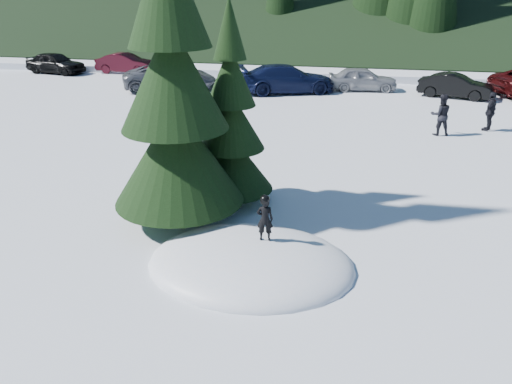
% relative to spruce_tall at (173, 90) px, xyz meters
% --- Properties ---
extents(ground, '(200.00, 200.00, 0.00)m').
position_rel_spruce_tall_xyz_m(ground, '(2.20, -1.80, -3.32)').
color(ground, white).
rests_on(ground, ground).
extents(snow_mound, '(4.48, 3.52, 0.96)m').
position_rel_spruce_tall_xyz_m(snow_mound, '(2.20, -1.80, -3.32)').
color(snow_mound, white).
rests_on(snow_mound, ground).
extents(spruce_tall, '(3.20, 3.20, 8.60)m').
position_rel_spruce_tall_xyz_m(spruce_tall, '(0.00, 0.00, 0.00)').
color(spruce_tall, '#311D10').
rests_on(spruce_tall, ground).
extents(spruce_short, '(2.20, 2.20, 5.37)m').
position_rel_spruce_tall_xyz_m(spruce_short, '(1.00, 1.40, -1.22)').
color(spruce_short, '#311D10').
rests_on(spruce_short, ground).
extents(child_skier, '(0.38, 0.28, 0.97)m').
position_rel_spruce_tall_xyz_m(child_skier, '(2.44, -1.48, -2.35)').
color(child_skier, black).
rests_on(child_skier, snow_mound).
extents(adult_0, '(0.87, 0.73, 1.62)m').
position_rel_spruce_tall_xyz_m(adult_0, '(7.42, 9.39, -2.51)').
color(adult_0, black).
rests_on(adult_0, ground).
extents(adult_1, '(0.82, 0.99, 1.58)m').
position_rel_spruce_tall_xyz_m(adult_1, '(9.48, 10.47, -2.53)').
color(adult_1, black).
rests_on(adult_1, ground).
extents(car_0, '(4.28, 2.36, 1.38)m').
position_rel_spruce_tall_xyz_m(car_0, '(-15.61, 19.46, -2.63)').
color(car_0, black).
rests_on(car_0, ground).
extents(car_1, '(3.91, 1.39, 1.28)m').
position_rel_spruce_tall_xyz_m(car_1, '(-11.09, 20.53, -2.68)').
color(car_1, black).
rests_on(car_1, ground).
extents(car_2, '(5.61, 3.86, 1.42)m').
position_rel_spruce_tall_xyz_m(car_2, '(-6.18, 15.74, -2.61)').
color(car_2, '#55575E').
rests_on(car_2, ground).
extents(car_3, '(5.60, 3.78, 1.51)m').
position_rel_spruce_tall_xyz_m(car_3, '(0.31, 16.32, -2.57)').
color(car_3, black).
rests_on(car_3, ground).
extents(car_4, '(3.95, 1.96, 1.29)m').
position_rel_spruce_tall_xyz_m(car_4, '(4.35, 17.78, -2.67)').
color(car_4, gray).
rests_on(car_4, ground).
extents(car_5, '(3.93, 2.29, 1.23)m').
position_rel_spruce_tall_xyz_m(car_5, '(9.14, 16.87, -2.71)').
color(car_5, black).
rests_on(car_5, ground).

